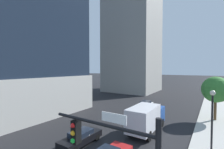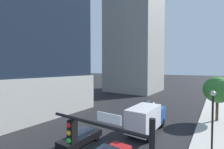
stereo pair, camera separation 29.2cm
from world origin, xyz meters
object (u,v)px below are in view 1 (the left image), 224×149
at_px(street_tree, 216,90).
at_px(car_white, 145,104).
at_px(car_black, 81,138).
at_px(street_lamp, 212,112).
at_px(box_truck, 146,117).
at_px(construction_building, 133,35).

xyz_separation_m(street_tree, car_white, (-11.21, 1.59, -3.88)).
relative_size(car_black, car_white, 1.12).
bearing_deg(street_lamp, box_truck, 166.34).
height_order(street_tree, box_truck, street_tree).
relative_size(construction_building, street_tree, 6.92).
height_order(construction_building, car_black, construction_building).
xyz_separation_m(street_lamp, car_white, (-10.87, 12.49, -3.12)).
bearing_deg(box_truck, car_black, -123.56).
relative_size(street_lamp, street_tree, 0.88).
distance_m(car_white, box_truck, 11.77).
relative_size(construction_building, car_black, 9.27).
height_order(car_black, box_truck, box_truck).
bearing_deg(car_white, street_lamp, -48.95).
bearing_deg(car_white, car_black, -90.00).
bearing_deg(box_truck, construction_building, 118.35).
bearing_deg(car_black, street_tree, 54.63).
xyz_separation_m(street_lamp, box_truck, (-6.57, 1.60, -1.99)).
height_order(construction_building, street_tree, construction_building).
relative_size(street_lamp, car_black, 1.18).
xyz_separation_m(street_tree, car_black, (-11.21, -15.80, -3.83)).
xyz_separation_m(street_lamp, street_tree, (0.34, 10.90, 0.76)).
bearing_deg(car_black, street_lamp, 24.23).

